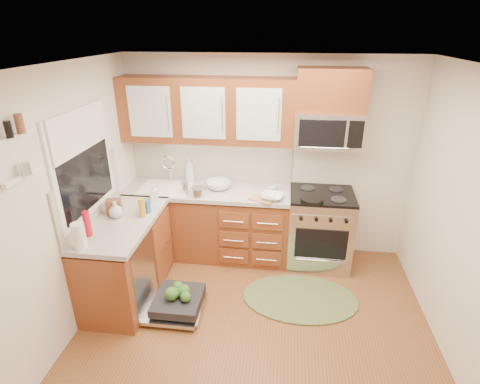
# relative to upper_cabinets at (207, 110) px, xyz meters

# --- Properties ---
(floor) EXTENTS (3.50, 3.50, 0.00)m
(floor) POSITION_rel_upper_cabinets_xyz_m (0.73, -1.57, -1.88)
(floor) COLOR brown
(floor) RESTS_ON ground
(ceiling) EXTENTS (3.50, 3.50, 0.00)m
(ceiling) POSITION_rel_upper_cabinets_xyz_m (0.73, -1.57, 0.62)
(ceiling) COLOR white
(ceiling) RESTS_ON ground
(wall_back) EXTENTS (3.50, 0.04, 2.50)m
(wall_back) POSITION_rel_upper_cabinets_xyz_m (0.73, 0.18, -0.62)
(wall_back) COLOR beige
(wall_back) RESTS_ON ground
(wall_left) EXTENTS (0.04, 3.50, 2.50)m
(wall_left) POSITION_rel_upper_cabinets_xyz_m (-1.02, -1.57, -0.62)
(wall_left) COLOR beige
(wall_left) RESTS_ON ground
(wall_right) EXTENTS (0.04, 3.50, 2.50)m
(wall_right) POSITION_rel_upper_cabinets_xyz_m (2.48, -1.57, -0.62)
(wall_right) COLOR beige
(wall_right) RESTS_ON ground
(base_cabinet_back) EXTENTS (2.05, 0.60, 0.85)m
(base_cabinet_back) POSITION_rel_upper_cabinets_xyz_m (0.00, -0.12, -1.45)
(base_cabinet_back) COLOR brown
(base_cabinet_back) RESTS_ON ground
(base_cabinet_left) EXTENTS (0.60, 1.25, 0.85)m
(base_cabinet_left) POSITION_rel_upper_cabinets_xyz_m (-0.72, -1.05, -1.45)
(base_cabinet_left) COLOR brown
(base_cabinet_left) RESTS_ON ground
(countertop_back) EXTENTS (2.07, 0.64, 0.05)m
(countertop_back) POSITION_rel_upper_cabinets_xyz_m (0.00, -0.14, -0.97)
(countertop_back) COLOR beige
(countertop_back) RESTS_ON base_cabinet_back
(countertop_left) EXTENTS (0.64, 1.27, 0.05)m
(countertop_left) POSITION_rel_upper_cabinets_xyz_m (-0.71, -1.05, -0.97)
(countertop_left) COLOR beige
(countertop_left) RESTS_ON base_cabinet_left
(backsplash_back) EXTENTS (2.05, 0.02, 0.57)m
(backsplash_back) POSITION_rel_upper_cabinets_xyz_m (0.00, 0.16, -0.67)
(backsplash_back) COLOR #B5B0A2
(backsplash_back) RESTS_ON ground
(backsplash_left) EXTENTS (0.02, 1.25, 0.57)m
(backsplash_left) POSITION_rel_upper_cabinets_xyz_m (-1.01, -1.05, -0.67)
(backsplash_left) COLOR #B5B0A2
(backsplash_left) RESTS_ON ground
(upper_cabinets) EXTENTS (2.05, 0.35, 0.75)m
(upper_cabinets) POSITION_rel_upper_cabinets_xyz_m (0.00, 0.00, 0.00)
(upper_cabinets) COLOR brown
(upper_cabinets) RESTS_ON ground
(cabinet_over_mw) EXTENTS (0.76, 0.35, 0.47)m
(cabinet_over_mw) POSITION_rel_upper_cabinets_xyz_m (1.41, 0.00, 0.26)
(cabinet_over_mw) COLOR brown
(cabinet_over_mw) RESTS_ON ground
(range) EXTENTS (0.76, 0.64, 0.95)m
(range) POSITION_rel_upper_cabinets_xyz_m (1.41, -0.15, -1.40)
(range) COLOR silver
(range) RESTS_ON ground
(microwave) EXTENTS (0.76, 0.38, 0.40)m
(microwave) POSITION_rel_upper_cabinets_xyz_m (1.41, -0.02, -0.18)
(microwave) COLOR silver
(microwave) RESTS_ON ground
(sink) EXTENTS (0.62, 0.50, 0.26)m
(sink) POSITION_rel_upper_cabinets_xyz_m (-0.52, -0.16, -1.07)
(sink) COLOR white
(sink) RESTS_ON ground
(dishwasher) EXTENTS (0.70, 0.60, 0.20)m
(dishwasher) POSITION_rel_upper_cabinets_xyz_m (-0.13, -1.27, -1.77)
(dishwasher) COLOR silver
(dishwasher) RESTS_ON ground
(window) EXTENTS (0.03, 1.05, 1.05)m
(window) POSITION_rel_upper_cabinets_xyz_m (-1.01, -1.07, -0.32)
(window) COLOR white
(window) RESTS_ON ground
(window_blind) EXTENTS (0.02, 0.96, 0.40)m
(window_blind) POSITION_rel_upper_cabinets_xyz_m (-0.98, -1.07, 0.00)
(window_blind) COLOR white
(window_blind) RESTS_ON ground
(shelf_upper) EXTENTS (0.04, 0.40, 0.03)m
(shelf_upper) POSITION_rel_upper_cabinets_xyz_m (-0.99, -1.92, 0.17)
(shelf_upper) COLOR white
(shelf_upper) RESTS_ON ground
(shelf_lower) EXTENTS (0.04, 0.40, 0.03)m
(shelf_lower) POSITION_rel_upper_cabinets_xyz_m (-0.99, -1.92, -0.12)
(shelf_lower) COLOR white
(shelf_lower) RESTS_ON ground
(rug) EXTENTS (1.33, 0.92, 0.02)m
(rug) POSITION_rel_upper_cabinets_xyz_m (1.18, -0.92, -1.86)
(rug) COLOR olive
(rug) RESTS_ON ground
(skillet) EXTENTS (0.30, 0.30, 0.05)m
(skillet) POSITION_rel_upper_cabinets_xyz_m (1.27, -0.40, -0.90)
(skillet) COLOR black
(skillet) RESTS_ON range
(stock_pot) EXTENTS (0.21, 0.21, 0.11)m
(stock_pot) POSITION_rel_upper_cabinets_xyz_m (-0.06, -0.34, -0.90)
(stock_pot) COLOR silver
(stock_pot) RESTS_ON countertop_back
(cutting_board) EXTENTS (0.33, 0.28, 0.02)m
(cutting_board) POSITION_rel_upper_cabinets_xyz_m (0.70, -0.35, -0.94)
(cutting_board) COLOR #A97D4D
(cutting_board) RESTS_ON countertop_back
(canister) EXTENTS (0.10, 0.10, 0.15)m
(canister) POSITION_rel_upper_cabinets_xyz_m (-0.24, -0.29, -0.88)
(canister) COLOR silver
(canister) RESTS_ON countertop_back
(paper_towel_roll) EXTENTS (0.15, 0.15, 0.25)m
(paper_towel_roll) POSITION_rel_upper_cabinets_xyz_m (-0.86, -1.59, -0.82)
(paper_towel_roll) COLOR white
(paper_towel_roll) RESTS_ON countertop_left
(mustard_bottle) EXTENTS (0.08, 0.08, 0.21)m
(mustard_bottle) POSITION_rel_upper_cabinets_xyz_m (-0.52, -0.93, -0.85)
(mustard_bottle) COLOR orange
(mustard_bottle) RESTS_ON countertop_left
(red_bottle) EXTENTS (0.07, 0.07, 0.26)m
(red_bottle) POSITION_rel_upper_cabinets_xyz_m (-0.90, -1.38, -0.82)
(red_bottle) COLOR red
(red_bottle) RESTS_ON countertop_left
(wooden_box) EXTENTS (0.18, 0.15, 0.16)m
(wooden_box) POSITION_rel_upper_cabinets_xyz_m (-0.85, -0.89, -0.87)
(wooden_box) COLOR brown
(wooden_box) RESTS_ON countertop_left
(blue_carton) EXTENTS (0.10, 0.09, 0.14)m
(blue_carton) POSITION_rel_upper_cabinets_xyz_m (-0.52, -0.83, -0.88)
(blue_carton) COLOR #2259A1
(blue_carton) RESTS_ON countertop_left
(bowl_a) EXTENTS (0.30, 0.30, 0.06)m
(bowl_a) POSITION_rel_upper_cabinets_xyz_m (0.81, -0.32, -0.92)
(bowl_a) COLOR #999999
(bowl_a) RESTS_ON countertop_back
(bowl_b) EXTENTS (0.32, 0.32, 0.10)m
(bowl_b) POSITION_rel_upper_cabinets_xyz_m (0.14, -0.09, -0.90)
(bowl_b) COLOR #999999
(bowl_b) RESTS_ON countertop_back
(cup) EXTENTS (0.14, 0.14, 0.09)m
(cup) POSITION_rel_upper_cabinets_xyz_m (0.81, -0.09, -0.91)
(cup) COLOR #999999
(cup) RESTS_ON countertop_back
(soap_bottle_a) EXTENTS (0.16, 0.16, 0.31)m
(soap_bottle_a) POSITION_rel_upper_cabinets_xyz_m (-0.27, 0.10, -0.79)
(soap_bottle_a) COLOR #999999
(soap_bottle_a) RESTS_ON countertop_back
(soap_bottle_b) EXTENTS (0.12, 0.12, 0.20)m
(soap_bottle_b) POSITION_rel_upper_cabinets_xyz_m (-0.54, -0.52, -0.85)
(soap_bottle_b) COLOR #999999
(soap_bottle_b) RESTS_ON countertop_left
(soap_bottle_c) EXTENTS (0.15, 0.15, 0.18)m
(soap_bottle_c) POSITION_rel_upper_cabinets_xyz_m (-0.80, -0.98, -0.86)
(soap_bottle_c) COLOR #999999
(soap_bottle_c) RESTS_ON countertop_left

